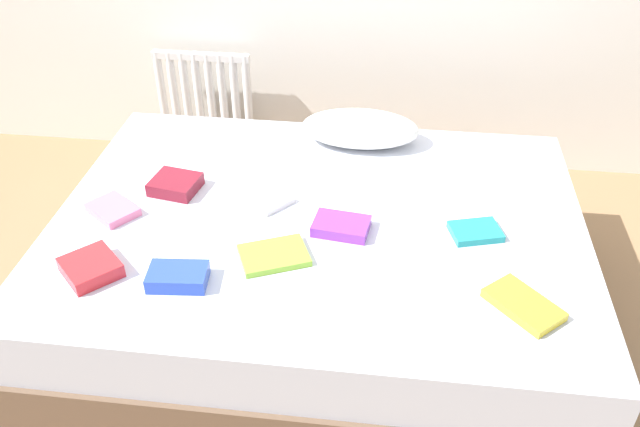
% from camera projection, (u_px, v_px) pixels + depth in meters
% --- Properties ---
extents(ground_plane, '(8.00, 8.00, 0.00)m').
position_uv_depth(ground_plane, '(319.00, 314.00, 2.78)').
color(ground_plane, '#93704C').
extents(bed, '(2.00, 1.50, 0.50)m').
position_uv_depth(bed, '(318.00, 269.00, 2.64)').
color(bed, brown).
rests_on(bed, ground).
extents(radiator, '(0.52, 0.04, 0.52)m').
position_uv_depth(radiator, '(205.00, 99.00, 3.62)').
color(radiator, white).
rests_on(radiator, ground).
extents(pillow, '(0.51, 0.27, 0.14)m').
position_uv_depth(pillow, '(360.00, 128.00, 2.90)').
color(pillow, white).
rests_on(pillow, bed).
extents(textbook_maroon, '(0.20, 0.19, 0.05)m').
position_uv_depth(textbook_maroon, '(175.00, 184.00, 2.62)').
color(textbook_maroon, maroon).
rests_on(textbook_maroon, bed).
extents(textbook_purple, '(0.21, 0.16, 0.04)m').
position_uv_depth(textbook_purple, '(341.00, 226.00, 2.41)').
color(textbook_purple, purple).
rests_on(textbook_purple, bed).
extents(textbook_lime, '(0.27, 0.24, 0.02)m').
position_uv_depth(textbook_lime, '(274.00, 255.00, 2.29)').
color(textbook_lime, '#8CC638').
rests_on(textbook_lime, bed).
extents(textbook_blue, '(0.20, 0.14, 0.05)m').
position_uv_depth(textbook_blue, '(178.00, 277.00, 2.17)').
color(textbook_blue, '#2847B7').
rests_on(textbook_blue, bed).
extents(textbook_teal, '(0.20, 0.17, 0.03)m').
position_uv_depth(textbook_teal, '(475.00, 232.00, 2.39)').
color(textbook_teal, teal).
rests_on(textbook_teal, bed).
extents(textbook_yellow, '(0.26, 0.26, 0.03)m').
position_uv_depth(textbook_yellow, '(523.00, 305.00, 2.08)').
color(textbook_yellow, yellow).
rests_on(textbook_yellow, bed).
extents(textbook_red, '(0.24, 0.24, 0.05)m').
position_uv_depth(textbook_red, '(91.00, 267.00, 2.21)').
color(textbook_red, red).
rests_on(textbook_red, bed).
extents(textbook_white, '(0.28, 0.27, 0.02)m').
position_uv_depth(textbook_white, '(261.00, 194.00, 2.59)').
color(textbook_white, white).
rests_on(textbook_white, bed).
extents(textbook_pink, '(0.22, 0.22, 0.03)m').
position_uv_depth(textbook_pink, '(113.00, 210.00, 2.50)').
color(textbook_pink, pink).
rests_on(textbook_pink, bed).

